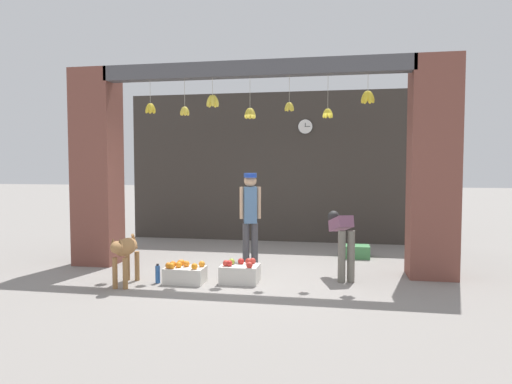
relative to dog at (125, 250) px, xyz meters
The scene contains 13 objects.
ground_plane 1.97m from the dog, 30.90° to the left, with size 60.00×60.00×0.00m, color gray.
shop_back_wall 4.63m from the dog, 68.63° to the left, with size 6.81×0.12×3.33m, color #38332D.
shop_pillar_left 2.06m from the dog, 131.29° to the left, with size 0.70×0.60×3.33m, color brown.
shop_pillar_right 4.72m from the dog, 16.23° to the left, with size 0.70×0.60×3.33m, color brown.
storefront_awning 3.31m from the dog, 33.88° to the left, with size 4.91×0.30×0.91m.
dog is the anchor object (origin of this frame).
shopkeeper 2.02m from the dog, 36.71° to the left, with size 0.33×0.28×1.58m.
worker_stooping 3.17m from the dog, 16.53° to the left, with size 0.41×0.75×0.99m.
fruit_crate_oranges 0.91m from the dog, 18.49° to the left, with size 0.57×0.36×0.32m.
fruit_crate_apples 1.67m from the dog, 15.26° to the left, with size 0.55×0.40×0.34m.
produce_box_green 4.20m from the dog, 37.69° to the left, with size 0.50×0.39×0.23m, color #42844C.
water_bottle 0.58m from the dog, 24.84° to the left, with size 0.07×0.07×0.28m.
wall_clock 5.11m from the dog, 61.16° to the left, with size 0.33×0.03×0.33m.
Camera 1 is at (1.33, -6.96, 1.71)m, focal length 32.00 mm.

